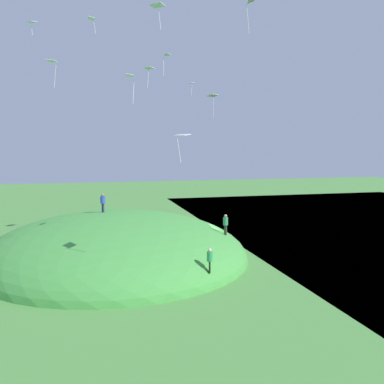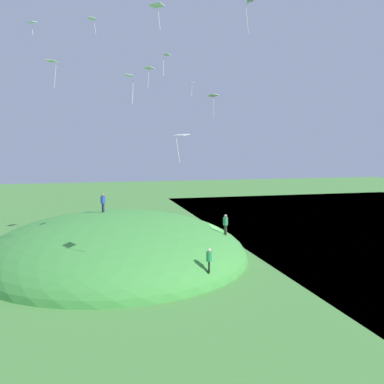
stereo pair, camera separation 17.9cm
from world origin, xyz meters
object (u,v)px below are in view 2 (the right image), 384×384
at_px(kite_2, 149,69).
at_px(kite_9, 130,78).
at_px(person_walking_path, 209,257).
at_px(kite_7, 157,7).
at_px(kite_5, 32,23).
at_px(kite_1, 92,19).
at_px(kite_0, 181,137).
at_px(kite_12, 213,97).
at_px(kite_3, 166,57).
at_px(kite_4, 52,63).
at_px(kite_11, 192,84).
at_px(person_near_shore, 103,201).
at_px(person_on_hilltop, 225,222).
at_px(kite_10, 250,4).

distance_m(kite_2, kite_9, 14.39).
height_order(person_walking_path, kite_7, kite_7).
bearing_deg(kite_5, kite_1, -169.13).
height_order(kite_0, kite_9, kite_9).
height_order(person_walking_path, kite_12, kite_12).
relative_size(kite_3, kite_4, 0.80).
height_order(person_walking_path, kite_1, kite_1).
bearing_deg(kite_11, kite_4, 27.37).
bearing_deg(kite_0, kite_12, -113.16).
bearing_deg(kite_7, kite_3, -109.18).
bearing_deg(kite_7, kite_12, -123.65).
xyz_separation_m(person_walking_path, kite_3, (1.83, -5.50, 14.19)).
bearing_deg(person_near_shore, person_on_hilltop, 35.33).
bearing_deg(kite_2, kite_7, 84.42).
relative_size(person_on_hilltop, kite_11, 1.42).
height_order(kite_0, kite_2, kite_2).
height_order(kite_7, kite_9, kite_7).
height_order(kite_0, kite_7, kite_7).
xyz_separation_m(kite_0, kite_7, (0.58, -4.60, 8.55)).
xyz_separation_m(kite_3, kite_4, (8.45, -2.95, -0.26)).
distance_m(person_on_hilltop, kite_12, 12.53).
bearing_deg(kite_10, kite_3, -63.32).
xyz_separation_m(kite_7, kite_11, (-5.66, -13.28, -2.80)).
relative_size(kite_2, kite_11, 1.55).
relative_size(kite_7, kite_12, 0.71).
xyz_separation_m(kite_1, kite_10, (-9.03, 16.53, -3.30)).
distance_m(kite_3, kite_4, 8.96).
distance_m(kite_0, kite_12, 17.17).
bearing_deg(person_on_hilltop, kite_2, 8.09).
xyz_separation_m(person_on_hilltop, kite_7, (6.59, 5.10, 15.51)).
distance_m(kite_5, kite_9, 16.41).
xyz_separation_m(person_near_shore, kite_11, (-9.14, -3.42, 11.14)).
height_order(person_on_hilltop, kite_7, kite_7).
bearing_deg(kite_2, kite_9, 76.94).
xyz_separation_m(kite_3, kite_7, (1.28, 3.69, 2.35)).
bearing_deg(person_walking_path, kite_5, 61.06).
height_order(kite_0, kite_4, kite_4).
xyz_separation_m(person_near_shore, kite_0, (-4.06, 14.47, 5.39)).
xyz_separation_m(kite_7, kite_10, (-5.01, 3.72, -0.65)).
bearing_deg(kite_12, kite_5, -3.94).
bearing_deg(person_near_shore, kite_11, 81.15).
distance_m(person_on_hilltop, kite_10, 17.36).
bearing_deg(kite_7, person_walking_path, 149.79).
bearing_deg(person_near_shore, kite_9, -21.71).
relative_size(person_near_shore, person_on_hilltop, 0.96).
distance_m(person_near_shore, kite_0, 15.96).
height_order(kite_3, kite_10, kite_10).
distance_m(person_walking_path, kite_10, 16.12).
bearing_deg(kite_2, kite_5, 2.53).
bearing_deg(kite_1, person_walking_path, 116.02).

